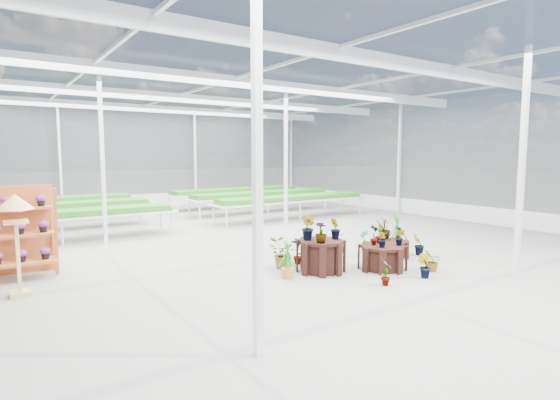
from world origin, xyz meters
TOP-DOWN VIEW (x-y plane):
  - ground_plane at (0.00, 0.00)m, footprint 24.00×24.00m
  - greenhouse_shell at (0.00, 0.00)m, footprint 18.00×24.00m
  - steel_frame at (0.00, 0.00)m, footprint 18.00×24.00m
  - nursery_benches at (0.00, 7.20)m, footprint 16.00×7.00m
  - plinth_tall at (0.08, -1.46)m, footprint 1.15×1.15m
  - plinth_mid at (1.28, -2.06)m, footprint 1.01×1.01m
  - plinth_low at (2.28, -1.36)m, footprint 1.13×1.13m
  - shelf_rack at (-5.33, 1.57)m, footprint 1.75×0.97m
  - bird_table at (-5.25, 0.25)m, footprint 0.50×0.50m
  - nursery_plants at (1.01, -1.30)m, footprint 4.14×2.75m

SIDE VIEW (x-z plane):
  - ground_plane at x=0.00m, z-range 0.00..0.00m
  - plinth_low at x=2.28m, z-range 0.00..0.40m
  - plinth_mid at x=1.28m, z-range 0.00..0.52m
  - plinth_tall at x=0.08m, z-range 0.00..0.67m
  - nursery_benches at x=0.00m, z-range 0.00..0.84m
  - nursery_plants at x=1.01m, z-range -0.15..1.12m
  - bird_table at x=-5.25m, z-range 0.00..1.79m
  - shelf_rack at x=-5.33m, z-range 0.00..1.82m
  - greenhouse_shell at x=0.00m, z-range 0.00..4.50m
  - steel_frame at x=0.00m, z-range 0.00..4.50m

